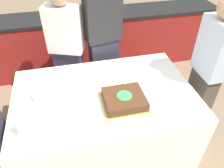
% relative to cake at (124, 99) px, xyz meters
% --- Properties ---
extents(ground_plane, '(14.00, 14.00, 0.00)m').
position_rel_cake_xyz_m(ground_plane, '(-0.15, 0.17, -0.80)').
color(ground_plane, '#7A664C').
extents(back_counter, '(4.40, 0.58, 0.92)m').
position_rel_cake_xyz_m(back_counter, '(-0.15, 1.82, -0.34)').
color(back_counter, maroon).
rests_on(back_counter, ground_plane).
extents(dining_table, '(1.78, 1.15, 0.76)m').
position_rel_cake_xyz_m(dining_table, '(-0.15, 0.17, -0.42)').
color(dining_table, white).
rests_on(dining_table, ground_plane).
extents(cake, '(0.41, 0.38, 0.09)m').
position_rel_cake_xyz_m(cake, '(0.00, 0.00, 0.00)').
color(cake, gold).
rests_on(cake, dining_table).
extents(plate_stack, '(0.20, 0.20, 0.08)m').
position_rel_cake_xyz_m(plate_stack, '(-0.73, 0.24, -0.00)').
color(plate_stack, white).
rests_on(plate_stack, dining_table).
extents(wine_glass, '(0.07, 0.07, 0.17)m').
position_rel_cake_xyz_m(wine_glass, '(-0.90, -0.17, 0.08)').
color(wine_glass, white).
rests_on(wine_glass, dining_table).
extents(side_plate_near_cake, '(0.18, 0.18, 0.00)m').
position_rel_cake_xyz_m(side_plate_near_cake, '(-0.05, 0.33, -0.04)').
color(side_plate_near_cake, white).
rests_on(side_plate_near_cake, dining_table).
extents(side_plate_right_edge, '(0.18, 0.18, 0.00)m').
position_rel_cake_xyz_m(side_plate_right_edge, '(0.15, 0.33, -0.04)').
color(side_plate_right_edge, white).
rests_on(side_plate_right_edge, dining_table).
extents(person_cutting_cake, '(0.45, 0.28, 1.70)m').
position_rel_cake_xyz_m(person_cutting_cake, '(-0.00, 0.97, 0.08)').
color(person_cutting_cake, '#282833').
rests_on(person_cutting_cake, ground_plane).
extents(person_seated_right, '(0.20, 0.37, 1.61)m').
position_rel_cake_xyz_m(person_seated_right, '(0.95, 0.17, 0.04)').
color(person_seated_right, '#4C4238').
rests_on(person_seated_right, ground_plane).
extents(person_standing_back, '(0.45, 0.33, 1.58)m').
position_rel_cake_xyz_m(person_standing_back, '(-0.45, 0.97, 0.02)').
color(person_standing_back, '#383347').
rests_on(person_standing_back, ground_plane).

